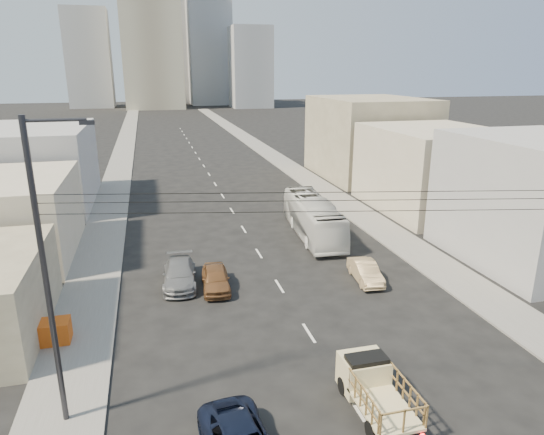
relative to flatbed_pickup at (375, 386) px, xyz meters
name	(u,v)px	position (x,y,z in m)	size (l,w,h in m)	color
sidewalk_left	(123,153)	(-12.44, 68.33, -1.03)	(3.50, 180.00, 0.12)	slate
sidewalk_right	(261,148)	(11.06, 68.33, -1.03)	(3.50, 180.00, 0.12)	slate
lane_dashes	(206,170)	(-0.69, 51.33, -1.09)	(0.15, 104.00, 0.01)	silver
flatbed_pickup	(375,386)	(0.00, 0.00, 0.00)	(1.95, 4.41, 1.90)	beige
city_bus	(313,217)	(4.64, 21.29, 0.50)	(2.68, 11.44, 3.19)	silver
sedan_brown	(216,279)	(-4.72, 12.94, -0.38)	(1.69, 4.21, 1.43)	brown
sedan_tan	(365,272)	(5.03, 11.74, -0.44)	(1.39, 3.99, 1.31)	tan
sedan_grey	(180,274)	(-6.88, 14.16, -0.36)	(2.06, 5.07, 1.47)	slate
streetlamp_left	(48,272)	(-12.08, 2.33, 5.34)	(2.36, 0.25, 12.00)	#2D2D33
overhead_wires	(373,201)	(-0.69, -0.17, 7.87)	(23.01, 5.02, 0.72)	black
crate_stack	(51,332)	(-13.69, 8.57, -0.40)	(1.80, 1.20, 1.14)	#C14E12
bldg_right_near	(537,200)	(18.31, 12.33, 3.41)	(10.00, 12.00, 9.00)	#9A999C
bldg_right_mid	(433,169)	(18.81, 26.33, 2.91)	(11.00, 14.00, 8.00)	#B8AE94
bldg_right_far	(369,138)	(19.31, 42.33, 3.91)	(12.00, 16.00, 10.00)	gray
bldg_left_far	(28,167)	(-20.19, 37.33, 2.91)	(12.00, 16.00, 8.00)	#9A999C
high_rise_tower	(150,19)	(-4.69, 168.33, 28.91)	(20.00, 20.00, 60.00)	gray
midrise_ne	(209,52)	(17.31, 183.33, 18.91)	(16.00, 16.00, 40.00)	#999CA1
midrise_nw	(89,59)	(-26.69, 178.33, 15.91)	(15.00, 15.00, 34.00)	#999CA1
midrise_back	(175,47)	(5.31, 198.33, 20.91)	(18.00, 18.00, 44.00)	#9A999C
midrise_east	(250,68)	(29.31, 163.33, 12.91)	(14.00, 14.00, 28.00)	#999CA1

